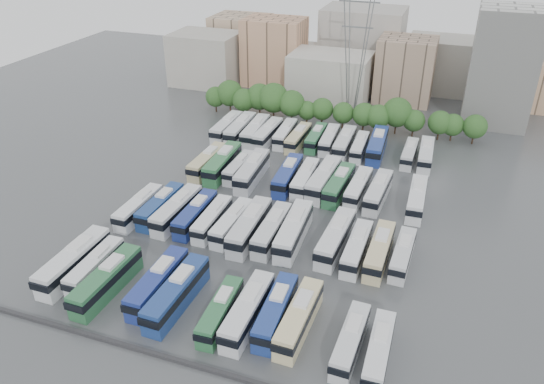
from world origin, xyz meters
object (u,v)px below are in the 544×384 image
(bus_r2_s1, at_px, (207,161))
(bus_r0_s9, at_px, (276,311))
(bus_r2_s6, at_px, (288,175))
(bus_r2_s9, at_px, (339,184))
(bus_r1_s11, at_px, (357,248))
(bus_r0_s7, at_px, (220,311))
(bus_r0_s2, at_px, (107,280))
(bus_r3_s6, at_px, (316,138))
(bus_r3_s1, at_px, (240,129))
(bus_r3_s2, at_px, (255,131))
(bus_r2_s2, at_px, (223,163))
(bus_r0_s13, at_px, (379,351))
(bus_r1_s0, at_px, (139,207))
(bus_r2_s10, at_px, (358,188))
(bus_r3_s10, at_px, (377,145))
(bus_r1_s1, at_px, (160,206))
(bus_r1_s4, at_px, (212,219))
(bus_r1_s7, at_px, (272,229))
(bus_r0_s8, at_px, (248,310))
(bus_r3_s7, at_px, (329,140))
(bus_r3_s4, at_px, (285,134))
(bus_r1_s5, at_px, (232,223))
(bus_r0_s10, at_px, (299,318))
(bus_r2_s8, at_px, (324,179))
(bus_r0_s4, at_px, (158,282))
(bus_r1_s13, at_px, (403,254))
(bus_r1_s3, at_px, (195,214))
(bus_r3_s12, at_px, (409,153))
(bus_r1_s2, at_px, (177,210))
(bus_r1_s12, at_px, (379,250))
(bus_r1_s8, at_px, (294,230))
(bus_r2_s11, at_px, (378,191))
(bus_r2_s13, at_px, (417,198))
(bus_r1_s6, at_px, (250,226))
(bus_r2_s4, at_px, (252,171))
(bus_r0_s1, at_px, (95,266))
(bus_r2_s7, at_px, (305,178))
(bus_r3_s8, at_px, (344,143))
(bus_r3_s3, at_px, (268,133))
(bus_r3_s5, at_px, (298,138))
(bus_r0_s12, at_px, (350,341))
(bus_r1_s10, at_px, (335,238))
(bus_r2_s3, at_px, (239,167))

(bus_r2_s1, bearing_deg, bus_r0_s9, -52.49)
(bus_r2_s6, bearing_deg, bus_r2_s9, -4.90)
(bus_r1_s11, bearing_deg, bus_r0_s7, -124.52)
(bus_r0_s2, relative_size, bus_r3_s6, 1.16)
(bus_r3_s1, relative_size, bus_r3_s2, 1.02)
(bus_r0_s9, relative_size, bus_r2_s2, 0.88)
(bus_r0_s13, relative_size, bus_r1_s0, 0.94)
(bus_r2_s10, xyz_separation_m, bus_r3_s10, (0.12, 18.72, 0.29))
(bus_r1_s1, bearing_deg, bus_r1_s4, -3.50)
(bus_r1_s11, relative_size, bus_r2_s1, 0.95)
(bus_r1_s7, bearing_deg, bus_r0_s8, -80.10)
(bus_r2_s10, height_order, bus_r3_s1, bus_r3_s1)
(bus_r3_s7, bearing_deg, bus_r3_s4, 177.81)
(bus_r1_s5, relative_size, bus_r2_s6, 0.91)
(bus_r2_s6, bearing_deg, bus_r0_s10, -72.55)
(bus_r2_s8, bearing_deg, bus_r3_s6, 111.86)
(bus_r2_s1, xyz_separation_m, bus_r3_s10, (29.61, 18.30, 0.19))
(bus_r0_s4, relative_size, bus_r1_s13, 1.17)
(bus_r1_s3, xyz_separation_m, bus_r1_s11, (26.46, -0.63, -0.02))
(bus_r1_s3, height_order, bus_r3_s12, bus_r1_s3)
(bus_r1_s1, xyz_separation_m, bus_r1_s2, (3.23, -0.35, 0.11))
(bus_r1_s12, bearing_deg, bus_r0_s8, -125.18)
(bus_r1_s8, bearing_deg, bus_r1_s7, -171.76)
(bus_r2_s11, distance_m, bus_r3_s12, 18.46)
(bus_r0_s2, distance_m, bus_r2_s13, 51.49)
(bus_r1_s5, relative_size, bus_r2_s1, 0.94)
(bus_r1_s6, distance_m, bus_r1_s13, 23.27)
(bus_r0_s4, distance_m, bus_r3_s12, 59.04)
(bus_r3_s12, bearing_deg, bus_r1_s4, -126.01)
(bus_r2_s4, xyz_separation_m, bus_r2_s6, (6.70, 0.76, -0.11))
(bus_r0_s1, bearing_deg, bus_r2_s6, 62.91)
(bus_r2_s7, distance_m, bus_r3_s8, 18.16)
(bus_r1_s5, distance_m, bus_r1_s6, 3.20)
(bus_r0_s9, relative_size, bus_r3_s3, 0.97)
(bus_r3_s5, distance_m, bus_r3_s8, 9.91)
(bus_r1_s8, distance_m, bus_r3_s3, 38.37)
(bus_r2_s9, bearing_deg, bus_r3_s7, 112.06)
(bus_r0_s1, distance_m, bus_r2_s2, 35.31)
(bus_r3_s3, bearing_deg, bus_r3_s6, 10.82)
(bus_r3_s12, bearing_deg, bus_r1_s6, -118.30)
(bus_r0_s4, distance_m, bus_r3_s6, 54.47)
(bus_r1_s2, bearing_deg, bus_r0_s12, -28.24)
(bus_r0_s9, bearing_deg, bus_r0_s4, 178.57)
(bus_r0_s1, distance_m, bus_r0_s2, 4.24)
(bus_r0_s13, height_order, bus_r2_s9, bus_r2_s9)
(bus_r3_s4, bearing_deg, bus_r2_s4, -92.93)
(bus_r1_s10, distance_m, bus_r3_s5, 38.20)
(bus_r2_s3, distance_m, bus_r2_s9, 19.59)
(bus_r0_s2, relative_size, bus_r0_s4, 1.02)
(bus_r2_s2, bearing_deg, bus_r3_s10, 32.06)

